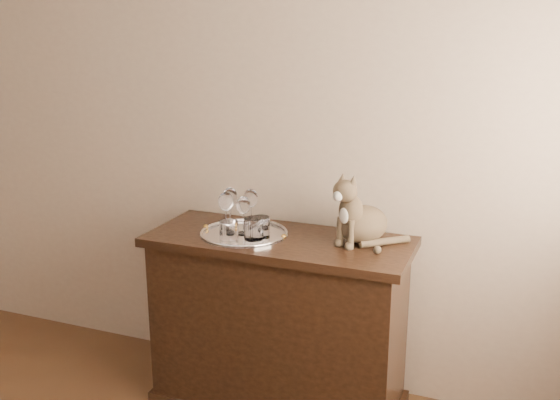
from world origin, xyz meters
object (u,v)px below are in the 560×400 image
(wine_glass_d, at_px, (243,215))
(cat, at_px, (363,206))
(wine_glass_c, at_px, (226,212))
(sideboard, at_px, (279,323))
(wine_glass_a, at_px, (230,207))
(tumbler_b, at_px, (229,231))
(wine_glass_b, at_px, (251,208))
(tumbler_a, at_px, (254,229))
(tray, at_px, (244,235))
(tumbler_c, at_px, (261,227))

(wine_glass_d, bearing_deg, cat, 12.29)
(wine_glass_c, bearing_deg, sideboard, 6.18)
(wine_glass_a, bearing_deg, wine_glass_d, -33.90)
(tumbler_b, height_order, cat, cat)
(wine_glass_a, bearing_deg, cat, 4.47)
(wine_glass_b, height_order, cat, cat)
(tumbler_a, height_order, tumbler_b, tumbler_a)
(sideboard, bearing_deg, wine_glass_d, -170.59)
(tray, xyz_separation_m, wine_glass_b, (-0.01, 0.10, 0.10))
(wine_glass_a, distance_m, tumbler_c, 0.21)
(wine_glass_b, xyz_separation_m, tumbler_a, (0.08, -0.15, -0.04))
(wine_glass_a, bearing_deg, tumbler_a, -35.39)
(tray, relative_size, wine_glass_a, 2.08)
(sideboard, bearing_deg, cat, 13.56)
(wine_glass_d, distance_m, tumbler_a, 0.10)
(wine_glass_c, distance_m, wine_glass_d, 0.09)
(wine_glass_d, distance_m, cat, 0.54)
(sideboard, bearing_deg, tumbler_a, -136.13)
(cat, bearing_deg, wine_glass_a, -150.87)
(wine_glass_a, relative_size, tumbler_c, 2.04)
(wine_glass_b, xyz_separation_m, tumbler_b, (-0.01, -0.22, -0.05))
(tumbler_c, bearing_deg, wine_glass_d, 167.81)
(cat, bearing_deg, tumbler_a, -134.46)
(wine_glass_a, relative_size, wine_glass_d, 1.09)
(wine_glass_b, distance_m, cat, 0.53)
(wine_glass_b, distance_m, tumbler_b, 0.23)
(sideboard, xyz_separation_m, wine_glass_c, (-0.25, -0.03, 0.53))
(wine_glass_d, xyz_separation_m, cat, (0.52, 0.11, 0.07))
(wine_glass_a, distance_m, wine_glass_c, 0.07)
(sideboard, xyz_separation_m, wine_glass_d, (-0.16, -0.03, 0.52))
(sideboard, xyz_separation_m, wine_glass_b, (-0.17, 0.07, 0.53))
(wine_glass_a, distance_m, wine_glass_d, 0.12)
(wine_glass_b, relative_size, tumbler_a, 1.91)
(tray, xyz_separation_m, cat, (0.52, 0.12, 0.16))
(tray, height_order, wine_glass_c, wine_glass_c)
(tray, distance_m, wine_glass_b, 0.14)
(wine_glass_d, bearing_deg, tumbler_a, -37.25)
(sideboard, relative_size, tray, 3.00)
(tumbler_a, bearing_deg, cat, 20.88)
(wine_glass_c, distance_m, tumbler_a, 0.18)
(sideboard, height_order, tumbler_c, tumbler_c)
(tray, relative_size, tumbler_b, 4.23)
(wine_glass_b, relative_size, tumbler_b, 1.97)
(wine_glass_c, xyz_separation_m, wine_glass_d, (0.09, 0.00, -0.01))
(tumbler_c, bearing_deg, wine_glass_b, 130.47)
(wine_glass_c, distance_m, cat, 0.62)
(tray, bearing_deg, cat, 12.68)
(tray, bearing_deg, tumbler_a, -36.86)
(tumbler_b, relative_size, tumbler_c, 1.01)
(wine_glass_a, bearing_deg, sideboard, -8.46)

